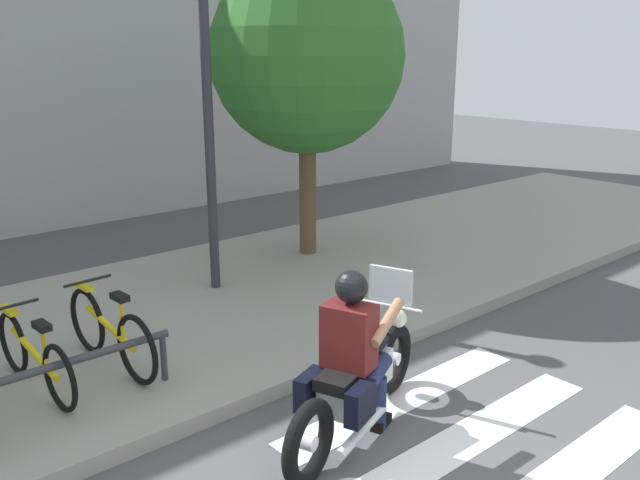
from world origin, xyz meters
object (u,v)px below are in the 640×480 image
object	(u,v)px
bicycle_4	(111,332)
tree_near_rack	(307,56)
motorcycle	(358,380)
street_lamp	(208,102)
rider	(354,342)
bicycle_3	(34,356)

from	to	relation	value
bicycle_4	tree_near_rack	distance (m)	4.87
motorcycle	tree_near_rack	bearing A→B (deg)	55.28
bicycle_4	street_lamp	distance (m)	3.06
rider	bicycle_3	size ratio (longest dim) A/B	0.92
bicycle_4	tree_near_rack	bearing A→B (deg)	23.79
rider	bicycle_3	xyz separation A→B (m)	(-1.80, 2.18, -0.35)
motorcycle	rider	size ratio (longest dim) A/B	1.48
street_lamp	tree_near_rack	world-z (taller)	tree_near_rack
street_lamp	tree_near_rack	xyz separation A→B (m)	(1.87, 0.40, 0.51)
motorcycle	bicycle_3	bearing A→B (deg)	130.99
tree_near_rack	street_lamp	bearing A→B (deg)	-167.93
rider	tree_near_rack	bearing A→B (deg)	54.71
rider	tree_near_rack	size ratio (longest dim) A/B	0.33
bicycle_3	street_lamp	bearing A→B (deg)	25.78
street_lamp	rider	bearing A→B (deg)	-104.01
motorcycle	rider	world-z (taller)	rider
bicycle_4	street_lamp	size ratio (longest dim) A/B	0.40
motorcycle	bicycle_4	xyz separation A→B (m)	(-1.17, 2.15, 0.05)
motorcycle	rider	bearing A→B (deg)	-162.24
motorcycle	street_lamp	distance (m)	4.07
bicycle_3	street_lamp	world-z (taller)	street_lamp
bicycle_4	tree_near_rack	size ratio (longest dim) A/B	0.37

